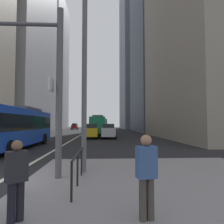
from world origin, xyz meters
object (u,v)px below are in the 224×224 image
car_oncoming_mid (75,126)px  car_receding_far (92,131)px  city_bus_blue_oncoming (16,126)px  city_bus_red_distant (102,124)px  car_receding_near (108,131)px  pedestrian_walking (146,172)px  street_lamp_post (85,41)px  city_bus_red_receding (98,124)px  pedestrian_waiting (16,177)px  bollard_right (20,175)px

car_oncoming_mid → car_receding_far: same height
city_bus_blue_oncoming → city_bus_red_distant: bearing=80.2°
car_receding_near → pedestrian_walking: car_receding_near is taller
city_bus_blue_oncoming → street_lamp_post: bearing=-54.8°
city_bus_red_receding → pedestrian_waiting: size_ratio=6.91×
pedestrian_waiting → city_bus_red_distant: bearing=88.0°
car_oncoming_mid → car_receding_near: size_ratio=1.05×
street_lamp_post → pedestrian_waiting: 5.90m
city_bus_red_distant → street_lamp_post: (-0.95, -49.53, 3.45)m
bollard_right → pedestrian_walking: (3.03, -1.59, 0.40)m
car_oncoming_mid → pedestrian_waiting: 62.92m
city_bus_blue_oncoming → pedestrian_walking: (7.68, -12.67, -0.77)m
city_bus_blue_oncoming → bollard_right: city_bus_blue_oncoming is taller
car_oncoming_mid → car_receding_near: 40.34m
city_bus_red_distant → street_lamp_post: 49.66m
bollard_right → city_bus_red_distant: bearing=87.3°
car_receding_near → street_lamp_post: size_ratio=0.52×
car_receding_near → car_receding_far: same height
car_receding_near → street_lamp_post: (-1.60, -19.38, 4.29)m
city_bus_red_distant → bollard_right: size_ratio=12.53×
car_receding_near → pedestrian_waiting: size_ratio=2.68×
car_receding_near → city_bus_red_distant: bearing=91.2°
city_bus_red_distant → car_receding_far: 30.02m
city_bus_red_distant → car_oncoming_mid: (-8.82, 9.06, -0.85)m
car_oncoming_mid → pedestrian_walking: car_oncoming_mid is taller
car_oncoming_mid → pedestrian_waiting: bearing=-83.7°
city_bus_red_receding → street_lamp_post: bearing=-90.2°
city_bus_red_receding → pedestrian_waiting: 34.02m
city_bus_red_distant → car_receding_near: (0.65, -30.15, -0.85)m
car_oncoming_mid → pedestrian_waiting: size_ratio=2.82×
pedestrian_waiting → city_bus_red_receding: bearing=88.2°
car_oncoming_mid → street_lamp_post: bearing=-82.4°
street_lamp_post → pedestrian_waiting: bearing=-103.7°
city_bus_blue_oncoming → bollard_right: 12.07m
street_lamp_post → bollard_right: bearing=-121.3°
car_receding_far → car_receding_near: bearing=-4.6°
city_bus_red_receding → city_bus_red_distant: 19.50m
city_bus_red_receding → car_oncoming_mid: (-7.99, 28.54, -0.85)m
street_lamp_post → pedestrian_walking: street_lamp_post is taller
street_lamp_post → car_receding_far: bearing=91.8°
car_receding_near → pedestrian_waiting: (-2.56, -23.32, 0.01)m
city_bus_red_distant → car_receding_far: city_bus_red_distant is taller
city_bus_blue_oncoming → city_bus_red_distant: 41.47m
bollard_right → city_bus_blue_oncoming: bearing=112.8°
city_bus_red_receding → car_oncoming_mid: 29.65m
pedestrian_waiting → car_oncoming_mid: bearing=96.3°
city_bus_red_distant → car_receding_far: size_ratio=2.53×
car_receding_near → car_oncoming_mid: bearing=103.6°
car_receding_near → car_receding_far: (-2.23, 0.18, 0.00)m
pedestrian_walking → bollard_right: bearing=152.4°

